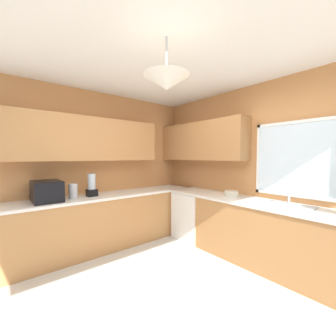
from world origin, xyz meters
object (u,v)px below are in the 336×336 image
Objects in this scene: microwave at (47,191)px; bowl at (231,194)px; sink_assembly at (284,205)px; blender_appliance at (92,186)px; kettle at (73,191)px; dishwasher at (194,215)px.

microwave is 2.26× the size of bowl.
blender_appliance is at bearing -142.69° from sink_assembly.
bowl is 2.22m from blender_appliance.
blender_appliance reaches higher than microwave.
blender_appliance is (-0.02, 0.29, 0.05)m from kettle.
sink_assembly is at bearing 37.31° from blender_appliance.
bowl is (1.42, 1.97, -0.07)m from kettle.
blender_appliance is (-0.66, -1.65, 0.63)m from dishwasher.
sink_assembly is (2.22, 2.32, -0.14)m from microwave.
microwave is 2.13× the size of kettle.
sink_assembly is at bearing 0.43° from bowl.
dishwasher is 1.75× the size of microwave.
dishwasher is at bearing 73.88° from microwave.
dishwasher is 1.25× the size of sink_assembly.
kettle is at bearing 86.67° from microwave.
bowl is (-0.78, -0.01, 0.04)m from sink_assembly.
bowl is at bearing 54.24° from kettle.
microwave reaches higher than sink_assembly.
bowl is at bearing 49.50° from blender_appliance.
blender_appliance reaches higher than sink_assembly.
kettle is 2.43m from bowl.
microwave is 2.73m from bowl.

